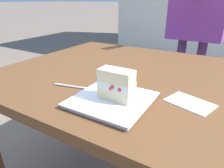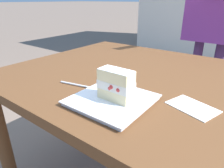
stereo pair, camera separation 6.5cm
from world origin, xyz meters
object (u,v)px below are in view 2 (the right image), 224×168
object	(u,v)px
patio_table	(165,99)
paper_napkin	(192,107)
dessert_plate	(112,100)
cake_slice	(116,85)
dessert_fork	(81,86)
diner_person	(217,7)

from	to	relation	value
patio_table	paper_napkin	size ratio (longest dim) A/B	8.88
patio_table	dessert_plate	xyz separation A→B (m)	(-0.07, -0.30, 0.10)
dessert_plate	cake_slice	xyz separation A→B (m)	(0.01, 0.00, 0.06)
dessert_fork	diner_person	size ratio (longest dim) A/B	0.11
diner_person	dessert_plate	bearing A→B (deg)	-91.68
dessert_plate	cake_slice	size ratio (longest dim) A/B	2.14
dessert_plate	paper_napkin	xyz separation A→B (m)	(0.23, 0.13, -0.01)
dessert_fork	diner_person	distance (m)	1.24
dessert_plate	paper_napkin	bearing A→B (deg)	29.22
cake_slice	diner_person	xyz separation A→B (m)	(0.02, 1.22, 0.20)
cake_slice	diner_person	world-z (taller)	diner_person
paper_napkin	diner_person	xyz separation A→B (m)	(-0.19, 1.10, 0.27)
cake_slice	paper_napkin	xyz separation A→B (m)	(0.21, 0.13, -0.07)
dessert_plate	diner_person	size ratio (longest dim) A/B	0.16
dessert_plate	diner_person	bearing A→B (deg)	88.32
paper_napkin	cake_slice	bearing A→B (deg)	-149.59
patio_table	diner_person	size ratio (longest dim) A/B	0.98
cake_slice	dessert_fork	distance (m)	0.20
dessert_fork	paper_napkin	xyz separation A→B (m)	(0.40, 0.10, -0.00)
paper_napkin	patio_table	bearing A→B (deg)	132.21
paper_napkin	diner_person	distance (m)	1.15
dessert_fork	diner_person	world-z (taller)	diner_person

